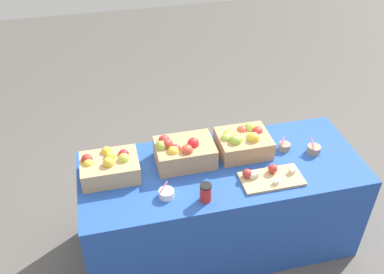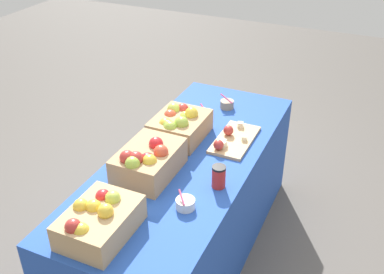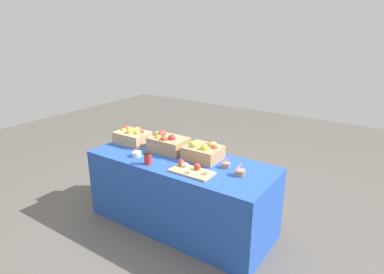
# 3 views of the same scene
# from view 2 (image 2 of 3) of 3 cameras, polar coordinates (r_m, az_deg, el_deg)

# --- Properties ---
(ground_plane) EXTENTS (10.00, 10.00, 0.00)m
(ground_plane) POSITION_cam_2_polar(r_m,az_deg,el_deg) (3.06, -0.60, -14.01)
(ground_plane) COLOR #56514C
(table) EXTENTS (1.90, 0.76, 0.74)m
(table) POSITION_cam_2_polar(r_m,az_deg,el_deg) (2.81, -0.64, -8.69)
(table) COLOR #234CAD
(table) RESTS_ON ground_plane
(apple_crate_left) EXTENTS (0.37, 0.27, 0.18)m
(apple_crate_left) POSITION_cam_2_polar(r_m,az_deg,el_deg) (2.09, -11.58, -10.19)
(apple_crate_left) COLOR tan
(apple_crate_left) RESTS_ON table
(apple_crate_middle) EXTENTS (0.39, 0.27, 0.20)m
(apple_crate_middle) POSITION_cam_2_polar(r_m,az_deg,el_deg) (2.41, -5.50, -2.98)
(apple_crate_middle) COLOR tan
(apple_crate_middle) RESTS_ON table
(apple_crate_right) EXTENTS (0.35, 0.29, 0.19)m
(apple_crate_right) POSITION_cam_2_polar(r_m,az_deg,el_deg) (2.73, -1.60, 1.56)
(apple_crate_right) COLOR tan
(apple_crate_right) RESTS_ON table
(cutting_board_front) EXTENTS (0.40, 0.20, 0.08)m
(cutting_board_front) POSITION_cam_2_polar(r_m,az_deg,el_deg) (2.72, 5.05, -0.25)
(cutting_board_front) COLOR tan
(cutting_board_front) RESTS_ON table
(sample_bowl_near) EXTENTS (0.08, 0.09, 0.09)m
(sample_bowl_near) POSITION_cam_2_polar(r_m,az_deg,el_deg) (2.98, 1.73, 2.93)
(sample_bowl_near) COLOR gray
(sample_bowl_near) RESTS_ON table
(sample_bowl_mid) EXTENTS (0.09, 0.09, 0.09)m
(sample_bowl_mid) POSITION_cam_2_polar(r_m,az_deg,el_deg) (2.21, -0.84, -8.34)
(sample_bowl_mid) COLOR silver
(sample_bowl_mid) RESTS_ON table
(sample_bowl_far) EXTENTS (0.09, 0.10, 0.11)m
(sample_bowl_far) POSITION_cam_2_polar(r_m,az_deg,el_deg) (3.10, 4.37, 4.13)
(sample_bowl_far) COLOR gray
(sample_bowl_far) RESTS_ON table
(coffee_cup) EXTENTS (0.07, 0.07, 0.12)m
(coffee_cup) POSITION_cam_2_polar(r_m,az_deg,el_deg) (2.33, 3.37, -4.97)
(coffee_cup) COLOR red
(coffee_cup) RESTS_ON table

